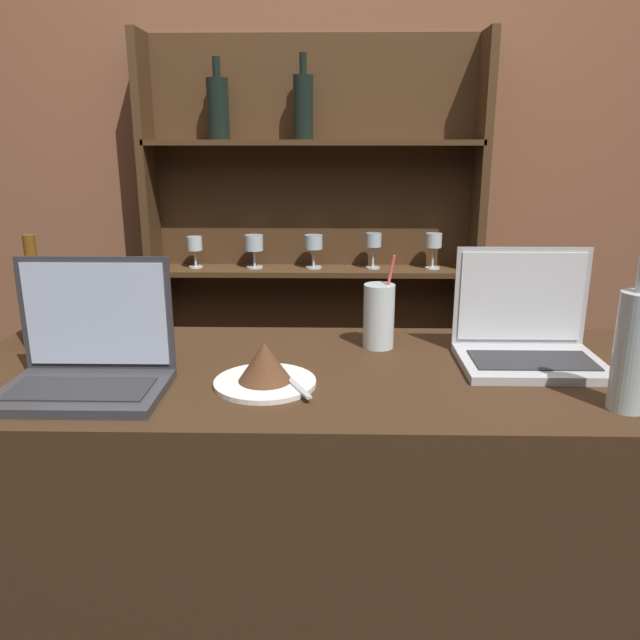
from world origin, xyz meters
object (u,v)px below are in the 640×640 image
laptop_near (87,360)px  laptop_far (526,337)px  water_glass (378,316)px  wine_bottle_amber (36,304)px  wine_bottle_clear (632,348)px  cake_plate (264,368)px

laptop_near → laptop_far: size_ratio=1.03×
laptop_near → water_glass: (0.58, 0.27, 0.02)m
water_glass → wine_bottle_amber: size_ratio=0.84×
wine_bottle_clear → wine_bottle_amber: wine_bottle_clear is taller
wine_bottle_clear → water_glass: bearing=140.8°
laptop_near → cake_plate: laptop_near is taller
cake_plate → wine_bottle_clear: bearing=-8.6°
laptop_near → cake_plate: 0.34m
laptop_near → wine_bottle_clear: 1.01m
laptop_far → water_glass: 0.33m
cake_plate → wine_bottle_amber: wine_bottle_amber is taller
cake_plate → water_glass: bearing=45.5°
laptop_far → wine_bottle_clear: size_ratio=0.99×
laptop_near → wine_bottle_amber: bearing=129.1°
wine_bottle_clear → laptop_far: bearing=112.7°
laptop_far → wine_bottle_amber: wine_bottle_amber is taller
water_glass → wine_bottle_clear: bearing=-39.2°
laptop_near → laptop_far: 0.92m
laptop_near → wine_bottle_amber: wine_bottle_amber is taller
wine_bottle_clear → wine_bottle_amber: 1.27m
laptop_near → laptop_far: bearing=11.1°
laptop_near → water_glass: 0.64m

